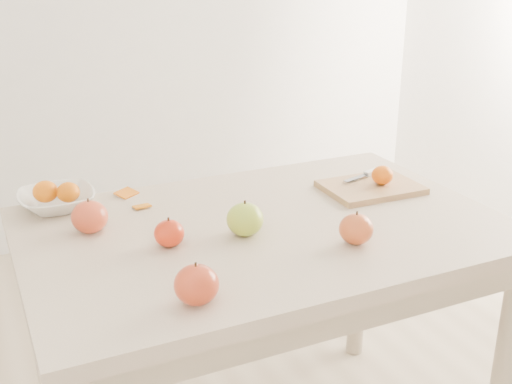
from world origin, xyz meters
name	(u,v)px	position (x,y,z in m)	size (l,w,h in m)	color
table	(264,259)	(0.00, 0.00, 0.65)	(1.20, 0.80, 0.75)	beige
cutting_board	(371,187)	(0.39, 0.09, 0.76)	(0.27, 0.20, 0.02)	#A97D54
board_tangerine	(382,175)	(0.42, 0.08, 0.80)	(0.06, 0.06, 0.05)	#D45D07
fruit_bowl	(57,200)	(-0.46, 0.33, 0.77)	(0.20, 0.20, 0.05)	white
bowl_tangerine_near	(45,191)	(-0.48, 0.34, 0.80)	(0.07, 0.07, 0.06)	#C85B07
bowl_tangerine_far	(68,192)	(-0.43, 0.31, 0.80)	(0.06, 0.06, 0.05)	#D66107
orange_peel_a	(127,195)	(-0.27, 0.35, 0.75)	(0.06, 0.04, 0.00)	#C55F0D
orange_peel_b	(142,207)	(-0.25, 0.24, 0.75)	(0.04, 0.04, 0.00)	orange
paring_knife	(371,173)	(0.43, 0.16, 0.78)	(0.17, 0.07, 0.01)	silver
apple_green	(245,219)	(-0.07, -0.04, 0.79)	(0.09, 0.09, 0.08)	#789C14
apple_red_c	(197,285)	(-0.29, -0.29, 0.79)	(0.09, 0.09, 0.08)	maroon
apple_red_a	(90,217)	(-0.41, 0.14, 0.79)	(0.09, 0.09, 0.08)	#A21516
apple_red_b	(169,233)	(-0.26, -0.02, 0.78)	(0.07, 0.07, 0.06)	#A30E03
apple_red_e	(356,229)	(0.15, -0.19, 0.79)	(0.08, 0.08, 0.07)	#A22214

